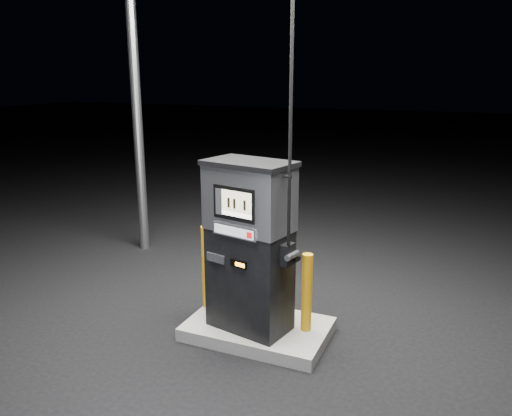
% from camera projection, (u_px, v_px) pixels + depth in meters
% --- Properties ---
extents(ground, '(80.00, 80.00, 0.00)m').
position_uv_depth(ground, '(258.00, 335.00, 5.78)').
color(ground, black).
rests_on(ground, ground).
extents(pump_island, '(1.60, 1.00, 0.15)m').
position_uv_depth(pump_island, '(258.00, 329.00, 5.76)').
color(pump_island, slate).
rests_on(pump_island, ground).
extents(fuel_dispenser, '(1.10, 0.75, 3.95)m').
position_uv_depth(fuel_dispenser, '(250.00, 245.00, 5.42)').
color(fuel_dispenser, black).
rests_on(fuel_dispenser, pump_island).
extents(bollard_left, '(0.16, 0.16, 1.03)m').
position_uv_depth(bollard_left, '(207.00, 267.00, 6.05)').
color(bollard_left, orange).
rests_on(bollard_left, pump_island).
extents(bollard_right, '(0.13, 0.13, 0.90)m').
position_uv_depth(bollard_right, '(307.00, 293.00, 5.49)').
color(bollard_right, orange).
rests_on(bollard_right, pump_island).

